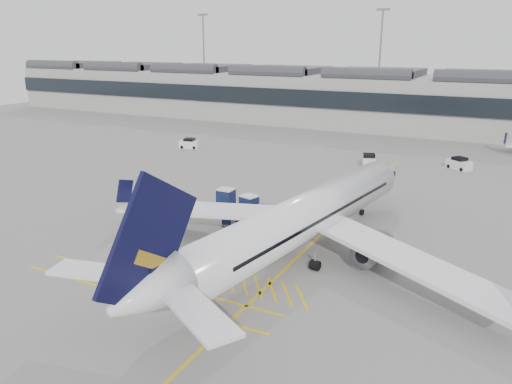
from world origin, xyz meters
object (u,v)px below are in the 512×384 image
at_px(airliner_main, 300,219).
at_px(ramp_agent_b, 285,217).
at_px(baggage_cart_a, 295,211).
at_px(pushback_tug, 184,204).
at_px(belt_loader, 326,204).
at_px(ramp_agent_a, 308,218).

distance_m(airliner_main, ramp_agent_b, 7.74).
height_order(baggage_cart_a, pushback_tug, baggage_cart_a).
xyz_separation_m(belt_loader, ramp_agent_a, (0.19, -5.98, 0.34)).
height_order(belt_loader, baggage_cart_a, belt_loader).
xyz_separation_m(ramp_agent_a, pushback_tug, (-14.42, -0.93, -0.37)).
distance_m(belt_loader, baggage_cart_a, 5.19).
distance_m(belt_loader, ramp_agent_a, 5.99).
height_order(ramp_agent_a, ramp_agent_b, ramp_agent_a).
bearing_deg(ramp_agent_a, airliner_main, -97.79).
xyz_separation_m(airliner_main, baggage_cart_a, (-3.74, 7.79, -2.18)).
bearing_deg(ramp_agent_b, baggage_cart_a, -140.57).
distance_m(ramp_agent_a, pushback_tug, 14.45).
height_order(belt_loader, ramp_agent_b, belt_loader).
xyz_separation_m(belt_loader, pushback_tug, (-14.23, -6.91, -0.02)).
distance_m(airliner_main, baggage_cart_a, 8.92).
relative_size(airliner_main, belt_loader, 7.98).
relative_size(ramp_agent_a, pushback_tug, 0.80).
height_order(airliner_main, baggage_cart_a, airliner_main).
height_order(airliner_main, ramp_agent_b, airliner_main).
distance_m(airliner_main, pushback_tug, 17.53).
relative_size(baggage_cart_a, ramp_agent_a, 1.19).
xyz_separation_m(airliner_main, ramp_agent_a, (-1.91, 6.72, -2.31)).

